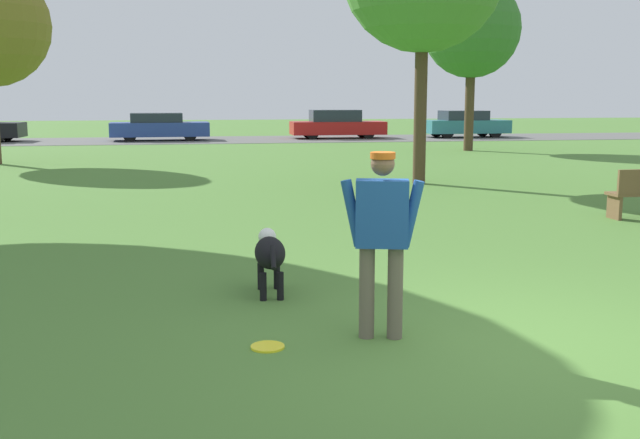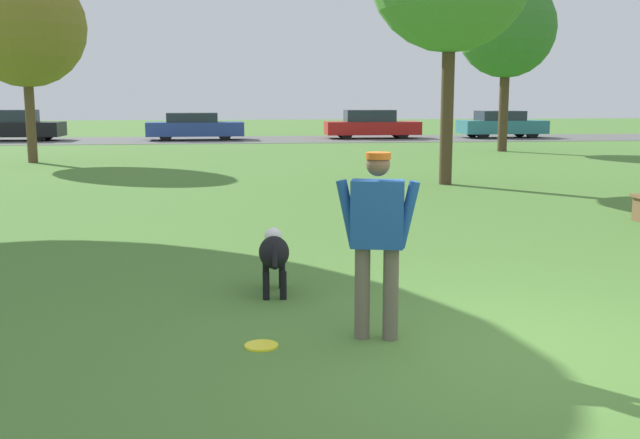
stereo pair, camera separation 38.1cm
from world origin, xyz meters
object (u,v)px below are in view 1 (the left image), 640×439
(person, at_px, (382,230))
(tree_far_right, at_px, (472,29))
(dog, at_px, (270,253))
(frisbee, at_px, (268,347))
(parked_car_blue, at_px, (159,127))
(parked_car_red, at_px, (337,125))
(parked_car_teal, at_px, (465,124))

(person, bearing_deg, tree_far_right, 81.43)
(dog, height_order, frisbee, dog)
(parked_car_blue, xyz_separation_m, parked_car_red, (8.40, 0.38, 0.03))
(parked_car_blue, relative_size, parked_car_red, 0.99)
(parked_car_teal, bearing_deg, dog, -116.34)
(dog, height_order, parked_car_red, parked_car_red)
(parked_car_blue, bearing_deg, tree_far_right, -38.60)
(tree_far_right, bearing_deg, person, -112.87)
(person, relative_size, dog, 1.43)
(frisbee, bearing_deg, parked_car_teal, 66.42)
(tree_far_right, xyz_separation_m, parked_car_blue, (-11.65, 8.50, -3.80))
(tree_far_right, xyz_separation_m, parked_car_red, (-3.26, 8.88, -3.77))
(dog, bearing_deg, frisbee, 175.49)
(frisbee, bearing_deg, parked_car_red, 77.69)
(person, distance_m, tree_far_right, 22.88)
(tree_far_right, relative_size, parked_car_red, 1.38)
(tree_far_right, distance_m, parked_car_red, 10.18)
(person, bearing_deg, parked_car_red, 93.76)
(dog, distance_m, parked_car_teal, 30.66)
(frisbee, relative_size, parked_car_teal, 0.07)
(parked_car_blue, relative_size, parked_car_teal, 1.07)
(person, height_order, dog, person)
(parked_car_blue, xyz_separation_m, parked_car_teal, (14.81, 0.17, 0.03))
(parked_car_red, distance_m, parked_car_teal, 6.42)
(tree_far_right, bearing_deg, dog, -116.42)
(person, distance_m, parked_car_blue, 29.47)
(frisbee, height_order, tree_far_right, tree_far_right)
(person, relative_size, parked_car_blue, 0.35)
(person, distance_m, parked_car_red, 30.22)
(tree_far_right, relative_size, parked_car_blue, 1.39)
(parked_car_red, bearing_deg, parked_car_teal, -1.55)
(frisbee, distance_m, parked_car_blue, 29.49)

